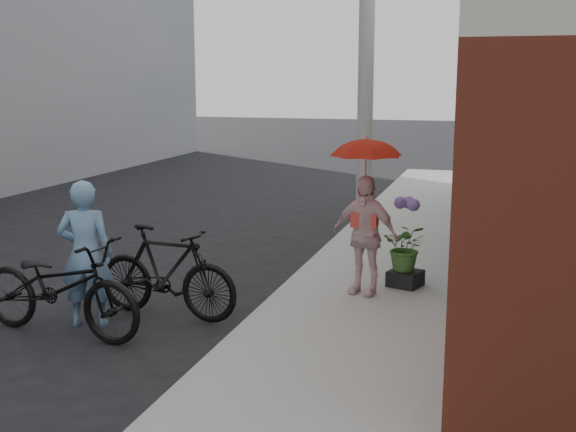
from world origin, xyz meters
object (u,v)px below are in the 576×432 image
at_px(utility_pole, 367,33).
at_px(officer, 86,254).
at_px(planter, 405,278).
at_px(bike_left, 59,287).
at_px(kimono_woman, 364,235).
at_px(bike_right, 166,272).

xyz_separation_m(utility_pole, officer, (-1.95, -6.08, -2.68)).
bearing_deg(planter, officer, -146.38).
height_order(bike_left, kimono_woman, kimono_woman).
bearing_deg(bike_left, planter, -46.43).
bearing_deg(bike_right, utility_pole, -7.18).
bearing_deg(bike_left, officer, -9.35).
distance_m(utility_pole, bike_right, 6.43).
xyz_separation_m(officer, bike_right, (0.72, 0.51, -0.28)).
height_order(utility_pole, bike_left, utility_pole).
distance_m(kimono_woman, planter, 0.91).
bearing_deg(bike_left, bike_right, -36.78).
distance_m(bike_left, bike_right, 1.21).
bearing_deg(kimono_woman, planter, 61.29).
distance_m(utility_pole, kimono_woman, 5.19).
relative_size(bike_left, kimono_woman, 1.41).
distance_m(officer, kimono_woman, 3.28).
bearing_deg(officer, bike_right, -163.20).
xyz_separation_m(bike_left, planter, (3.36, 2.54, -0.32)).
distance_m(bike_right, kimono_woman, 2.42).
relative_size(officer, bike_right, 0.92).
bearing_deg(bike_right, planter, -51.53).
bearing_deg(utility_pole, officer, -107.81).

